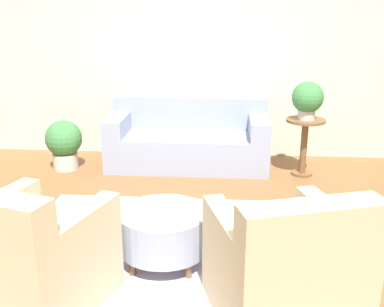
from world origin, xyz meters
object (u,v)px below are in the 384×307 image
at_px(armchair_left, 29,261).
at_px(potted_plant_floor, 64,142).
at_px(side_table, 304,138).
at_px(couch, 188,141).
at_px(ottoman_table, 164,230).
at_px(armchair_right, 286,272).
at_px(potted_plant_on_side_table, 308,99).

distance_m(armchair_left, potted_plant_floor, 2.88).
xyz_separation_m(armchair_left, side_table, (2.22, 2.79, 0.10)).
bearing_deg(side_table, couch, 169.57).
height_order(ottoman_table, side_table, side_table).
bearing_deg(couch, potted_plant_floor, -169.85).
distance_m(armchair_left, side_table, 3.57).
height_order(couch, armchair_left, armchair_left).
relative_size(armchair_left, armchair_right, 1.00).
xyz_separation_m(couch, potted_plant_floor, (-1.55, -0.28, 0.04)).
relative_size(armchair_left, side_table, 1.54).
bearing_deg(couch, ottoman_table, -89.76).
relative_size(couch, armchair_right, 1.88).
bearing_deg(ottoman_table, couch, 90.24).
bearing_deg(potted_plant_floor, potted_plant_on_side_table, 0.27).
bearing_deg(side_table, armchair_right, -101.21).
xyz_separation_m(couch, potted_plant_on_side_table, (1.43, -0.26, 0.63)).
relative_size(armchair_left, potted_plant_floor, 1.71).
bearing_deg(side_table, armchair_left, -128.46).
distance_m(couch, side_table, 1.46).
distance_m(ottoman_table, side_table, 2.57).
xyz_separation_m(side_table, potted_plant_on_side_table, (0.00, -0.00, 0.48)).
distance_m(couch, armchair_right, 3.18).
bearing_deg(potted_plant_on_side_table, armchair_right, -101.21).
bearing_deg(couch, armchair_right, -74.02).
bearing_deg(potted_plant_on_side_table, potted_plant_floor, -179.73).
relative_size(side_table, potted_plant_floor, 1.11).
bearing_deg(potted_plant_floor, ottoman_table, -53.81).
height_order(couch, armchair_right, armchair_right).
xyz_separation_m(armchair_left, potted_plant_floor, (-0.76, 2.78, -0.01)).
relative_size(couch, side_table, 2.90).
height_order(armchair_right, side_table, armchair_right).
xyz_separation_m(ottoman_table, potted_plant_on_side_table, (1.42, 2.14, 0.66)).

